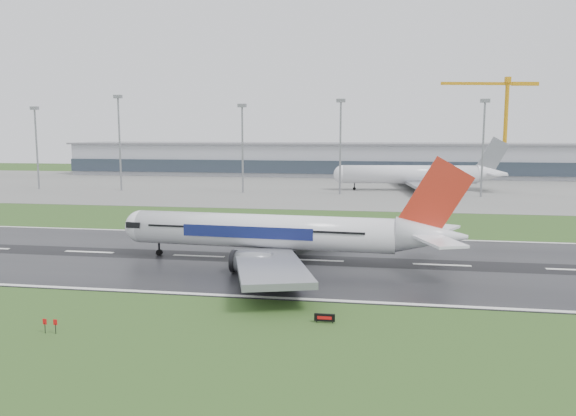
# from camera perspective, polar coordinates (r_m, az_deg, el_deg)

# --- Properties ---
(ground) EXTENTS (520.00, 520.00, 0.00)m
(ground) POSITION_cam_1_polar(r_m,az_deg,el_deg) (97.04, -9.00, -4.86)
(ground) COLOR #27471A
(ground) RESTS_ON ground
(runway) EXTENTS (400.00, 45.00, 0.10)m
(runway) POSITION_cam_1_polar(r_m,az_deg,el_deg) (97.02, -9.00, -4.84)
(runway) COLOR black
(runway) RESTS_ON ground
(apron) EXTENTS (400.00, 130.00, 0.08)m
(apron) POSITION_cam_1_polar(r_m,az_deg,el_deg) (217.95, 1.37, 2.17)
(apron) COLOR slate
(apron) RESTS_ON ground
(terminal) EXTENTS (240.00, 36.00, 15.00)m
(terminal) POSITION_cam_1_polar(r_m,az_deg,el_deg) (276.81, 3.10, 4.88)
(terminal) COLOR #9799A2
(terminal) RESTS_ON ground
(main_airliner) EXTENTS (59.05, 56.56, 16.51)m
(main_airliner) POSITION_cam_1_polar(r_m,az_deg,el_deg) (90.01, -0.19, -0.34)
(main_airliner) COLOR white
(main_airliner) RESTS_ON runway
(parked_airliner) EXTENTS (69.62, 65.81, 18.50)m
(parked_airliner) POSITION_cam_1_polar(r_m,az_deg,el_deg) (208.13, 12.92, 4.29)
(parked_airliner) COLOR silver
(parked_airliner) RESTS_ON apron
(tower_crane) EXTENTS (47.28, 12.89, 47.00)m
(tower_crane) POSITION_cam_1_polar(r_m,az_deg,el_deg) (295.88, 21.13, 7.66)
(tower_crane) COLOR #C7870F
(tower_crane) RESTS_ON ground
(runway_sign) EXTENTS (2.31, 0.43, 1.04)m
(runway_sign) POSITION_cam_1_polar(r_m,az_deg,el_deg) (63.53, 3.72, -11.06)
(runway_sign) COLOR black
(runway_sign) RESTS_ON ground
(floodmast_0) EXTENTS (0.64, 0.64, 28.99)m
(floodmast_0) POSITION_cam_1_polar(r_m,az_deg,el_deg) (227.23, -24.05, 5.39)
(floodmast_0) COLOR gray
(floodmast_0) RESTS_ON ground
(floodmast_1) EXTENTS (0.64, 0.64, 32.78)m
(floodmast_1) POSITION_cam_1_polar(r_m,az_deg,el_deg) (211.10, -16.65, 6.13)
(floodmast_1) COLOR gray
(floodmast_1) RESTS_ON ground
(floodmast_2) EXTENTS (0.64, 0.64, 29.34)m
(floodmast_2) POSITION_cam_1_polar(r_m,az_deg,el_deg) (195.71, -4.62, 5.82)
(floodmast_2) COLOR gray
(floodmast_2) RESTS_ON ground
(floodmast_3) EXTENTS (0.64, 0.64, 30.69)m
(floodmast_3) POSITION_cam_1_polar(r_m,az_deg,el_deg) (190.40, 5.31, 5.97)
(floodmast_3) COLOR gray
(floodmast_3) RESTS_ON ground
(floodmast_4) EXTENTS (0.64, 0.64, 30.26)m
(floodmast_4) POSITION_cam_1_polar(r_m,az_deg,el_deg) (192.66, 19.10, 5.53)
(floodmast_4) COLOR gray
(floodmast_4) RESTS_ON ground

